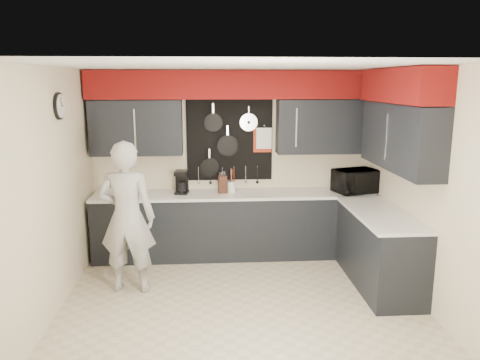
{
  "coord_description": "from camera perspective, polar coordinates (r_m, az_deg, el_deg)",
  "views": [
    {
      "loc": [
        -0.35,
        -4.89,
        2.44
      ],
      "look_at": [
        0.02,
        0.5,
        1.3
      ],
      "focal_mm": 35.0,
      "sensor_mm": 36.0,
      "label": 1
    }
  ],
  "objects": [
    {
      "name": "ground",
      "position": [
        5.48,
        0.2,
        -14.56
      ],
      "size": [
        4.0,
        4.0,
        0.0
      ],
      "primitive_type": "plane",
      "color": "beige",
      "rests_on": "ground"
    },
    {
      "name": "back_wall_assembly",
      "position": [
        6.52,
        -0.72,
        8.1
      ],
      "size": [
        4.0,
        0.36,
        2.6
      ],
      "color": "beige",
      "rests_on": "ground"
    },
    {
      "name": "microwave",
      "position": [
        6.73,
        13.92,
        -0.12
      ],
      "size": [
        0.67,
        0.55,
        0.32
      ],
      "primitive_type": "imported",
      "rotation": [
        0.0,
        0.0,
        0.3
      ],
      "color": "black",
      "rests_on": "base_cabinets"
    },
    {
      "name": "utensil_crock",
      "position": [
        6.54,
        -1.08,
        -0.86
      ],
      "size": [
        0.12,
        0.12,
        0.15
      ],
      "primitive_type": "cylinder",
      "color": "white",
      "rests_on": "base_cabinets"
    },
    {
      "name": "left_wall_assembly",
      "position": [
        5.29,
        -21.88,
        -1.05
      ],
      "size": [
        0.05,
        3.5,
        2.6
      ],
      "color": "beige",
      "rests_on": "ground"
    },
    {
      "name": "right_wall_assembly",
      "position": [
        5.63,
        19.29,
        6.15
      ],
      "size": [
        0.36,
        3.5,
        2.6
      ],
      "color": "beige",
      "rests_on": "ground"
    },
    {
      "name": "person",
      "position": [
        5.59,
        -13.61,
        -4.47
      ],
      "size": [
        0.7,
        0.49,
        1.8
      ],
      "primitive_type": "imported",
      "rotation": [
        0.0,
        0.0,
        3.04
      ],
      "color": "#A9A8A6",
      "rests_on": "ground"
    },
    {
      "name": "base_cabinets",
      "position": [
        6.4,
        3.89,
        -6.19
      ],
      "size": [
        3.95,
        2.2,
        0.92
      ],
      "color": "black",
      "rests_on": "ground"
    },
    {
      "name": "knife_block",
      "position": [
        6.5,
        -2.15,
        -0.53
      ],
      "size": [
        0.12,
        0.12,
        0.24
      ],
      "primitive_type": "cube",
      "rotation": [
        0.0,
        0.0,
        0.13
      ],
      "color": "#351910",
      "rests_on": "base_cabinets"
    },
    {
      "name": "coffee_maker",
      "position": [
        6.54,
        -7.11,
        -0.16
      ],
      "size": [
        0.2,
        0.24,
        0.32
      ],
      "rotation": [
        0.0,
        0.0,
        -0.14
      ],
      "color": "black",
      "rests_on": "base_cabinets"
    }
  ]
}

